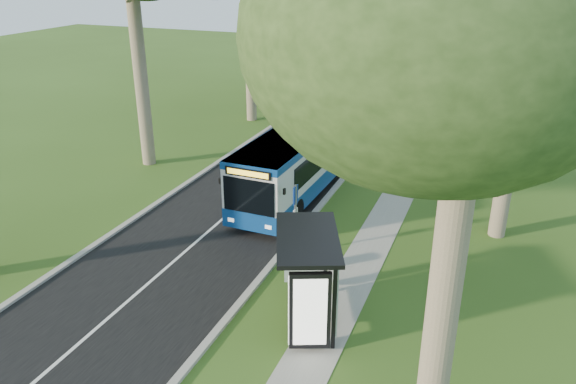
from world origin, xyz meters
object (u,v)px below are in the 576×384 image
object	(u,v)px
bus	(304,156)
bus_stop_sign	(295,212)
litter_bin	(293,259)
car_silver	(296,92)
car_white	(289,88)
bus_shelter	(307,270)

from	to	relation	value
bus	bus_stop_sign	size ratio (longest dim) A/B	4.20
litter_bin	car_silver	xyz separation A→B (m)	(-8.94, 23.74, 0.21)
litter_bin	car_silver	size ratio (longest dim) A/B	0.23
litter_bin	car_white	xyz separation A→B (m)	(-9.99, 25.10, 0.14)
litter_bin	car_white	size ratio (longest dim) A/B	0.26
car_white	bus_stop_sign	bearing A→B (deg)	-59.67
bus	bus_stop_sign	bearing A→B (deg)	-71.15
bus_stop_sign	bus_shelter	distance (m)	4.70
car_silver	litter_bin	bearing A→B (deg)	-65.97
bus_stop_sign	litter_bin	distance (m)	1.82
bus_shelter	car_white	xyz separation A→B (m)	(-11.55, 28.07, -1.38)
bus_shelter	car_silver	bearing A→B (deg)	88.68
car_silver	bus	bearing A→B (deg)	-64.46
bus	car_silver	world-z (taller)	bus
bus_shelter	bus	bearing A→B (deg)	87.60
bus	bus_stop_sign	xyz separation A→B (m)	(1.94, -6.27, 0.12)
bus_stop_sign	litter_bin	xyz separation A→B (m)	(0.41, -1.29, -1.21)
bus	litter_bin	bearing A→B (deg)	-71.08
bus_shelter	car_white	world-z (taller)	bus_shelter
car_white	car_silver	bearing A→B (deg)	-43.82
bus	car_silver	size ratio (longest dim) A/B	2.63
litter_bin	bus_stop_sign	bearing A→B (deg)	107.63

